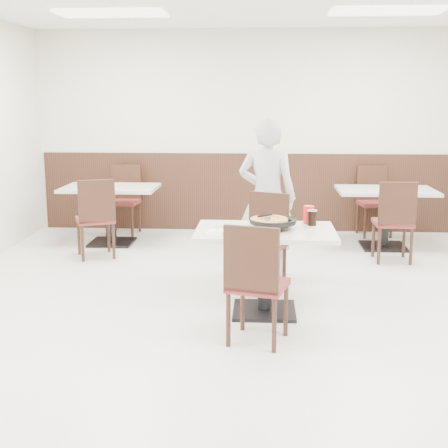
# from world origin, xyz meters

# --- Properties ---
(floor) EXTENTS (7.00, 7.00, 0.00)m
(floor) POSITION_xyz_m (0.00, 0.00, 0.00)
(floor) COLOR #A4A5A0
(floor) RESTS_ON ground
(wall_back) EXTENTS (6.00, 0.04, 2.80)m
(wall_back) POSITION_xyz_m (0.00, 3.50, 1.40)
(wall_back) COLOR beige
(wall_back) RESTS_ON floor
(wall_front) EXTENTS (6.00, 0.04, 2.80)m
(wall_front) POSITION_xyz_m (0.00, -3.50, 1.40)
(wall_front) COLOR beige
(wall_front) RESTS_ON floor
(wainscot_back) EXTENTS (5.90, 0.03, 1.10)m
(wainscot_back) POSITION_xyz_m (0.00, 3.48, 0.55)
(wainscot_back) COLOR black
(wainscot_back) RESTS_ON floor
(fluo_panel_c) EXTENTS (1.20, 0.60, 0.02)m
(fluo_panel_c) POSITION_xyz_m (-1.50, 1.80, 2.78)
(fluo_panel_c) COLOR white
(fluo_panel_c) RESTS_ON ceiling
(fluo_panel_d) EXTENTS (1.20, 0.60, 0.02)m
(fluo_panel_d) POSITION_xyz_m (1.50, 1.80, 2.78)
(fluo_panel_d) COLOR white
(fluo_panel_d) RESTS_ON ceiling
(main_table) EXTENTS (1.23, 0.85, 0.75)m
(main_table) POSITION_xyz_m (0.22, -0.04, 0.38)
(main_table) COLOR beige
(main_table) RESTS_ON floor
(chair_near) EXTENTS (0.52, 0.52, 0.95)m
(chair_near) POSITION_xyz_m (0.16, -0.71, 0.47)
(chair_near) COLOR black
(chair_near) RESTS_ON floor
(chair_far) EXTENTS (0.55, 0.55, 0.95)m
(chair_far) POSITION_xyz_m (0.18, 0.60, 0.47)
(chair_far) COLOR black
(chair_far) RESTS_ON floor
(trivet) EXTENTS (0.11, 0.11, 0.04)m
(trivet) POSITION_xyz_m (0.28, -0.02, 0.77)
(trivet) COLOR black
(trivet) RESTS_ON main_table
(pizza_pan) EXTENTS (0.35, 0.35, 0.01)m
(pizza_pan) POSITION_xyz_m (0.28, -0.01, 0.79)
(pizza_pan) COLOR black
(pizza_pan) RESTS_ON trivet
(pizza) EXTENTS (0.31, 0.31, 0.02)m
(pizza) POSITION_xyz_m (0.25, -0.01, 0.81)
(pizza) COLOR gold
(pizza) RESTS_ON pizza_pan
(pizza_server) EXTENTS (0.09, 0.10, 0.00)m
(pizza_server) POSITION_xyz_m (0.23, -0.03, 0.84)
(pizza_server) COLOR white
(pizza_server) RESTS_ON pizza
(napkin) EXTENTS (0.18, 0.18, 0.00)m
(napkin) POSITION_xyz_m (-0.20, -0.20, 0.75)
(napkin) COLOR white
(napkin) RESTS_ON main_table
(side_plate) EXTENTS (0.17, 0.17, 0.01)m
(side_plate) POSITION_xyz_m (-0.19, -0.18, 0.76)
(side_plate) COLOR white
(side_plate) RESTS_ON napkin
(fork) EXTENTS (0.05, 0.15, 0.00)m
(fork) POSITION_xyz_m (-0.18, -0.10, 0.77)
(fork) COLOR white
(fork) RESTS_ON side_plate
(cola_glass) EXTENTS (0.08, 0.08, 0.13)m
(cola_glass) POSITION_xyz_m (0.63, 0.16, 0.81)
(cola_glass) COLOR black
(cola_glass) RESTS_ON main_table
(red_cup) EXTENTS (0.10, 0.10, 0.16)m
(red_cup) POSITION_xyz_m (0.61, 0.26, 0.83)
(red_cup) COLOR red
(red_cup) RESTS_ON main_table
(diner_person) EXTENTS (0.69, 0.53, 1.68)m
(diner_person) POSITION_xyz_m (0.24, 1.16, 0.84)
(diner_person) COLOR silver
(diner_person) RESTS_ON floor
(bg_table_left) EXTENTS (1.21, 0.82, 0.75)m
(bg_table_left) POSITION_xyz_m (-1.76, 2.52, 0.38)
(bg_table_left) COLOR beige
(bg_table_left) RESTS_ON floor
(bg_chair_left_near) EXTENTS (0.55, 0.55, 0.95)m
(bg_chair_left_near) POSITION_xyz_m (-1.78, 1.82, 0.47)
(bg_chair_left_near) COLOR black
(bg_chair_left_near) RESTS_ON floor
(bg_chair_left_far) EXTENTS (0.46, 0.46, 0.95)m
(bg_chair_left_far) POSITION_xyz_m (-1.74, 3.10, 0.47)
(bg_chair_left_far) COLOR black
(bg_chair_left_far) RESTS_ON floor
(bg_table_right) EXTENTS (1.22, 0.83, 0.75)m
(bg_table_right) POSITION_xyz_m (1.73, 2.51, 0.38)
(bg_table_right) COLOR beige
(bg_table_right) RESTS_ON floor
(bg_chair_right_near) EXTENTS (0.42, 0.42, 0.95)m
(bg_chair_right_near) POSITION_xyz_m (1.70, 1.84, 0.47)
(bg_chair_right_near) COLOR black
(bg_chair_right_near) RESTS_ON floor
(bg_chair_right_far) EXTENTS (0.48, 0.48, 0.95)m
(bg_chair_right_far) POSITION_xyz_m (1.73, 3.21, 0.47)
(bg_chair_right_far) COLOR black
(bg_chair_right_far) RESTS_ON floor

